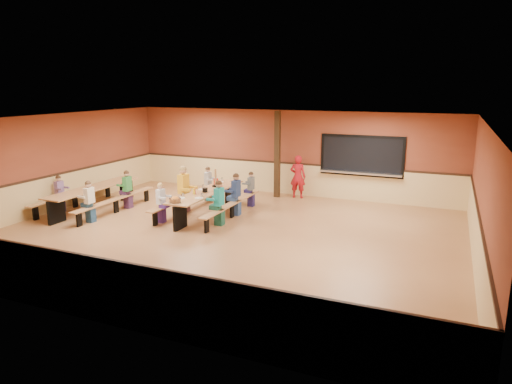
% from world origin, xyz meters
% --- Properties ---
extents(ground, '(12.00, 12.00, 0.00)m').
position_xyz_m(ground, '(0.00, 0.00, 0.00)').
color(ground, '#905B36').
rests_on(ground, ground).
extents(room_envelope, '(12.04, 10.04, 3.02)m').
position_xyz_m(room_envelope, '(0.00, 0.00, 0.69)').
color(room_envelope, brown).
rests_on(room_envelope, ground).
extents(kitchen_pass_through, '(2.78, 0.28, 1.38)m').
position_xyz_m(kitchen_pass_through, '(2.60, 4.96, 1.49)').
color(kitchen_pass_through, black).
rests_on(kitchen_pass_through, ground).
extents(structural_post, '(0.18, 0.18, 3.00)m').
position_xyz_m(structural_post, '(-0.20, 4.40, 1.50)').
color(structural_post, black).
rests_on(structural_post, ground).
extents(cafeteria_table_main, '(1.91, 3.70, 0.74)m').
position_xyz_m(cafeteria_table_main, '(-1.35, 1.43, 0.53)').
color(cafeteria_table_main, '#AA7343').
rests_on(cafeteria_table_main, ground).
extents(cafeteria_table_second, '(1.91, 3.70, 0.74)m').
position_xyz_m(cafeteria_table_second, '(-4.89, 0.53, 0.53)').
color(cafeteria_table_second, '#AA7343').
rests_on(cafeteria_table_second, ground).
extents(seated_child_white_left, '(0.34, 0.28, 1.14)m').
position_xyz_m(seated_child_white_left, '(-2.17, 0.20, 0.57)').
color(seated_child_white_left, silver).
rests_on(seated_child_white_left, ground).
extents(seated_adult_yellow, '(0.47, 0.39, 1.42)m').
position_xyz_m(seated_adult_yellow, '(-2.17, 1.43, 0.71)').
color(seated_adult_yellow, yellow).
rests_on(seated_adult_yellow, ground).
extents(seated_child_grey_left, '(0.34, 0.28, 1.15)m').
position_xyz_m(seated_child_grey_left, '(-2.17, 2.98, 0.58)').
color(seated_child_grey_left, '#B4B4B4').
rests_on(seated_child_grey_left, ground).
extents(seated_child_teal_right, '(0.40, 0.32, 1.26)m').
position_xyz_m(seated_child_teal_right, '(-0.52, 0.63, 0.63)').
color(seated_child_teal_right, teal).
rests_on(seated_child_teal_right, ground).
extents(seated_child_navy_right, '(0.40, 0.33, 1.27)m').
position_xyz_m(seated_child_navy_right, '(-0.52, 1.73, 0.63)').
color(seated_child_navy_right, navy).
rests_on(seated_child_navy_right, ground).
extents(seated_child_char_right, '(0.33, 0.27, 1.12)m').
position_xyz_m(seated_child_char_right, '(-0.52, 2.86, 0.56)').
color(seated_child_char_right, '#555D60').
rests_on(seated_child_char_right, ground).
extents(seated_child_purple_sec, '(0.33, 0.27, 1.14)m').
position_xyz_m(seated_child_purple_sec, '(-5.72, -0.06, 0.57)').
color(seated_child_purple_sec, slate).
rests_on(seated_child_purple_sec, ground).
extents(seated_child_green_sec, '(0.37, 0.30, 1.20)m').
position_xyz_m(seated_child_green_sec, '(-4.07, 1.12, 0.60)').
color(seated_child_green_sec, '#33823B').
rests_on(seated_child_green_sec, ground).
extents(seated_child_tan_sec, '(0.36, 0.30, 1.19)m').
position_xyz_m(seated_child_tan_sec, '(-4.07, -0.57, 0.60)').
color(seated_child_tan_sec, beige).
rests_on(seated_child_tan_sec, ground).
extents(standing_woman, '(0.57, 0.40, 1.50)m').
position_xyz_m(standing_woman, '(0.51, 4.55, 0.75)').
color(standing_woman, '#AB131B').
rests_on(standing_woman, ground).
extents(punch_pitcher, '(0.16, 0.16, 0.22)m').
position_xyz_m(punch_pitcher, '(-1.46, 2.22, 0.85)').
color(punch_pitcher, red).
rests_on(punch_pitcher, cafeteria_table_main).
extents(chip_bowl, '(0.32, 0.32, 0.15)m').
position_xyz_m(chip_bowl, '(-1.48, -0.13, 0.81)').
color(chip_bowl, orange).
rests_on(chip_bowl, cafeteria_table_main).
extents(napkin_dispenser, '(0.10, 0.14, 0.13)m').
position_xyz_m(napkin_dispenser, '(-1.33, 1.26, 0.80)').
color(napkin_dispenser, black).
rests_on(napkin_dispenser, cafeteria_table_main).
extents(condiment_mustard, '(0.06, 0.06, 0.17)m').
position_xyz_m(condiment_mustard, '(-1.49, 0.91, 0.82)').
color(condiment_mustard, yellow).
rests_on(condiment_mustard, cafeteria_table_main).
extents(condiment_ketchup, '(0.06, 0.06, 0.17)m').
position_xyz_m(condiment_ketchup, '(-1.51, 0.97, 0.82)').
color(condiment_ketchup, '#B2140F').
rests_on(condiment_ketchup, cafeteria_table_main).
extents(table_paddle, '(0.16, 0.16, 0.56)m').
position_xyz_m(table_paddle, '(-1.38, 2.05, 0.88)').
color(table_paddle, black).
rests_on(table_paddle, cafeteria_table_main).
extents(place_settings, '(0.65, 3.30, 0.11)m').
position_xyz_m(place_settings, '(-1.35, 1.43, 0.80)').
color(place_settings, beige).
rests_on(place_settings, cafeteria_table_main).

